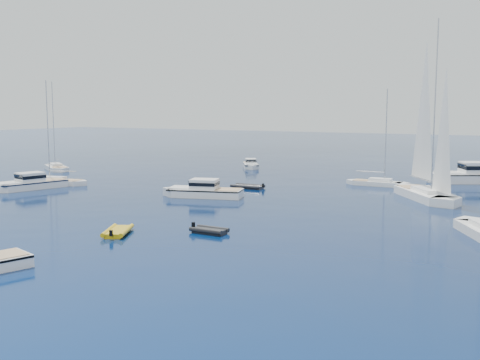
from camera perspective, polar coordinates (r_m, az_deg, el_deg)
The scene contains 12 objects.
ground at distance 42.31m, azimuth -17.18°, elevation -6.71°, with size 400.00×400.00×0.00m, color navy.
motor_cruiser_left at distance 75.05m, azimuth -20.55°, elevation -0.87°, with size 3.09×10.10×2.65m, color white, non-canonical shape.
motor_cruiser_centre at distance 64.25m, azimuth -3.79°, elevation -1.71°, with size 3.05×9.98×2.62m, color white, non-canonical shape.
motor_cruiser_distant at distance 83.03m, azimuth 22.62°, elevation -0.23°, with size 4.17×13.62×3.57m, color silver, non-canonical shape.
motor_cruiser_horizon at distance 95.92m, azimuth 1.09°, elevation 1.26°, with size 2.31×7.55×1.98m, color white, non-canonical shape.
sailboat_mid_l at distance 78.48m, azimuth -18.09°, elevation -0.43°, with size 2.51×9.65×14.18m, color silver, non-canonical shape.
sailboat_centre at distance 75.68m, azimuth 13.75°, elevation -0.55°, with size 2.30×8.83×12.98m, color white, non-canonical shape.
sailboat_sails_r at distance 65.94m, azimuth 18.25°, elevation -1.83°, with size 3.56×13.67×20.10m, color white, non-canonical shape.
sailboat_far_l at distance 97.08m, azimuth -18.09°, elevation 0.97°, with size 2.64×10.14×14.90m, color white, non-canonical shape.
tender_yellow at distance 46.30m, azimuth -12.27°, elevation -5.36°, with size 2.16×3.99×0.95m, color #C59E0B, non-canonical shape.
tender_grey_near at distance 45.64m, azimuth -3.12°, elevation -5.39°, with size 1.77×3.13×0.95m, color black, non-canonical shape.
tender_grey_far at distance 71.05m, azimuth 0.78°, elevation -0.84°, with size 2.29×4.29×0.95m, color black, non-canonical shape.
Camera 1 is at (30.20, -27.91, 9.95)m, focal length 42.14 mm.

